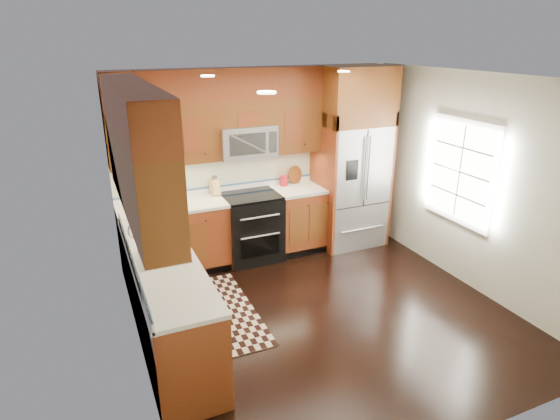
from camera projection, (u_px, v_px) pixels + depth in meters
name	position (u px, v px, depth m)	size (l,w,h in m)	color
ground	(324.00, 313.00, 5.34)	(4.00, 4.00, 0.00)	black
wall_back	(259.00, 162.00, 6.60)	(4.00, 0.02, 2.60)	beige
wall_left	(130.00, 237.00, 4.14)	(0.02, 4.00, 2.60)	beige
wall_right	(473.00, 184.00, 5.64)	(0.02, 4.00, 2.60)	beige
window	(461.00, 172.00, 5.76)	(0.04, 1.10, 1.30)	white
base_cabinets	(196.00, 265.00, 5.49)	(2.85, 3.00, 0.90)	brown
countertop	(203.00, 222.00, 5.48)	(2.86, 3.01, 0.04)	silver
upper_cabinets	(190.00, 128.00, 5.14)	(2.85, 3.00, 1.15)	brown
range	(252.00, 227.00, 6.52)	(0.76, 0.67, 0.95)	black
microwave	(246.00, 141.00, 6.21)	(0.76, 0.40, 0.42)	#B2B2B7
refrigerator	(352.00, 159.00, 6.77)	(0.98, 0.75, 2.60)	#B2B2B7
sink_faucet	(159.00, 253.00, 4.54)	(0.54, 0.44, 0.37)	#B2B2B7
rug	(210.00, 314.00, 5.31)	(0.99, 1.66, 0.01)	black
knife_block	(215.00, 187.00, 6.33)	(0.12, 0.15, 0.27)	tan
utensil_crock	(284.00, 178.00, 6.73)	(0.14, 0.14, 0.32)	#B4161F
cutting_board	(295.00, 182.00, 6.88)	(0.26, 0.26, 0.02)	brown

